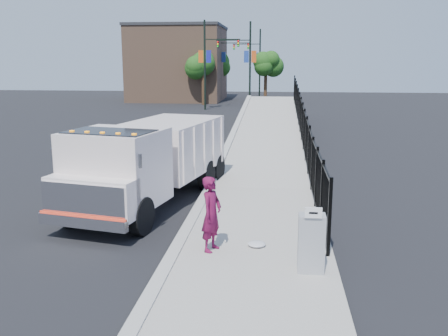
# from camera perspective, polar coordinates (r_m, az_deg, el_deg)

# --- Properties ---
(ground) EXTENTS (120.00, 120.00, 0.00)m
(ground) POSITION_cam_1_polar(r_m,az_deg,el_deg) (13.87, -3.91, -6.72)
(ground) COLOR black
(ground) RESTS_ON ground
(sidewalk) EXTENTS (3.55, 12.00, 0.12)m
(sidewalk) POSITION_cam_1_polar(r_m,az_deg,el_deg) (11.78, 3.75, -9.92)
(sidewalk) COLOR #9E998E
(sidewalk) RESTS_ON ground
(curb) EXTENTS (0.30, 12.00, 0.16)m
(curb) POSITION_cam_1_polar(r_m,az_deg,el_deg) (12.00, -5.59, -9.43)
(curb) COLOR #ADAAA3
(curb) RESTS_ON ground
(ramp) EXTENTS (3.95, 24.06, 3.19)m
(ramp) POSITION_cam_1_polar(r_m,az_deg,el_deg) (29.26, 5.69, 3.34)
(ramp) COLOR #9E998E
(ramp) RESTS_ON ground
(iron_fence) EXTENTS (0.10, 28.00, 1.80)m
(iron_fence) POSITION_cam_1_polar(r_m,az_deg,el_deg) (25.20, 8.88, 3.89)
(iron_fence) COLOR black
(iron_fence) RESTS_ON ground
(truck) EXTENTS (4.01, 8.14, 2.67)m
(truck) POSITION_cam_1_polar(r_m,az_deg,el_deg) (15.80, -8.64, 1.17)
(truck) COLOR black
(truck) RESTS_ON ground
(worker) EXTENTS (0.62, 0.75, 1.77)m
(worker) POSITION_cam_1_polar(r_m,az_deg,el_deg) (11.61, -1.44, -5.28)
(worker) COLOR #5F0E33
(worker) RESTS_ON sidewalk
(utility_cabinet) EXTENTS (0.55, 0.40, 1.25)m
(utility_cabinet) POSITION_cam_1_polar(r_m,az_deg,el_deg) (10.72, 9.95, -8.46)
(utility_cabinet) COLOR gray
(utility_cabinet) RESTS_ON sidewalk
(arrow_sign) EXTENTS (0.35, 0.04, 0.22)m
(arrow_sign) POSITION_cam_1_polar(r_m,az_deg,el_deg) (10.27, 10.18, -5.06)
(arrow_sign) COLOR white
(arrow_sign) RESTS_ON utility_cabinet
(debris) EXTENTS (0.43, 0.43, 0.11)m
(debris) POSITION_cam_1_polar(r_m,az_deg,el_deg) (12.14, 3.75, -8.65)
(debris) COLOR silver
(debris) RESTS_ON sidewalk
(light_pole_0) EXTENTS (3.77, 0.22, 8.00)m
(light_pole_0) POSITION_cam_1_polar(r_m,az_deg,el_deg) (46.19, -1.83, 12.08)
(light_pole_0) COLOR black
(light_pole_0) RESTS_ON ground
(light_pole_1) EXTENTS (3.77, 0.22, 8.00)m
(light_pole_1) POSITION_cam_1_polar(r_m,az_deg,el_deg) (47.99, 2.62, 12.08)
(light_pole_1) COLOR black
(light_pole_1) RESTS_ON ground
(light_pole_2) EXTENTS (3.77, 0.22, 8.00)m
(light_pole_2) POSITION_cam_1_polar(r_m,az_deg,el_deg) (55.94, -0.10, 12.12)
(light_pole_2) COLOR black
(light_pole_2) RESTS_ON ground
(light_pole_3) EXTENTS (3.78, 0.22, 8.00)m
(light_pole_3) POSITION_cam_1_polar(r_m,az_deg,el_deg) (59.85, 3.82, 12.10)
(light_pole_3) COLOR black
(light_pole_3) RESTS_ON ground
(tree_0) EXTENTS (2.53, 2.53, 5.27)m
(tree_0) POSITION_cam_1_polar(r_m,az_deg,el_deg) (51.37, -2.39, 11.62)
(tree_0) COLOR #382314
(tree_0) RESTS_ON ground
(tree_1) EXTENTS (2.06, 2.06, 5.03)m
(tree_1) POSITION_cam_1_polar(r_m,az_deg,el_deg) (53.81, 4.80, 11.57)
(tree_1) COLOR #382314
(tree_1) RESTS_ON ground
(tree_2) EXTENTS (2.56, 2.56, 5.28)m
(tree_2) POSITION_cam_1_polar(r_m,az_deg,el_deg) (60.01, -0.62, 11.72)
(tree_2) COLOR #382314
(tree_2) RESTS_ON ground
(building) EXTENTS (10.00, 10.00, 8.00)m
(building) POSITION_cam_1_polar(r_m,az_deg,el_deg) (58.03, -5.21, 11.71)
(building) COLOR #8C664C
(building) RESTS_ON ground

